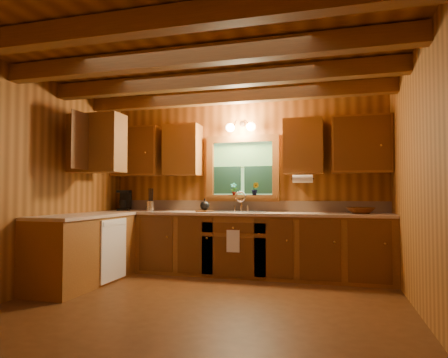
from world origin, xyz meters
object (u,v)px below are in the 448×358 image
(sink, at_px, (239,215))
(wicker_basket, at_px, (361,210))
(cutting_board, at_px, (205,211))
(coffee_maker, at_px, (124,201))

(sink, height_order, wicker_basket, sink)
(cutting_board, bearing_deg, coffee_maker, 149.08)
(coffee_maker, relative_size, wicker_basket, 0.91)
(coffee_maker, bearing_deg, wicker_basket, -23.75)
(wicker_basket, bearing_deg, coffee_maker, 178.25)
(cutting_board, distance_m, wicker_basket, 2.17)
(coffee_maker, relative_size, cutting_board, 1.24)
(coffee_maker, bearing_deg, cutting_board, -28.07)
(cutting_board, bearing_deg, sink, -16.63)
(coffee_maker, xyz_separation_m, cutting_board, (1.40, -0.15, -0.15))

